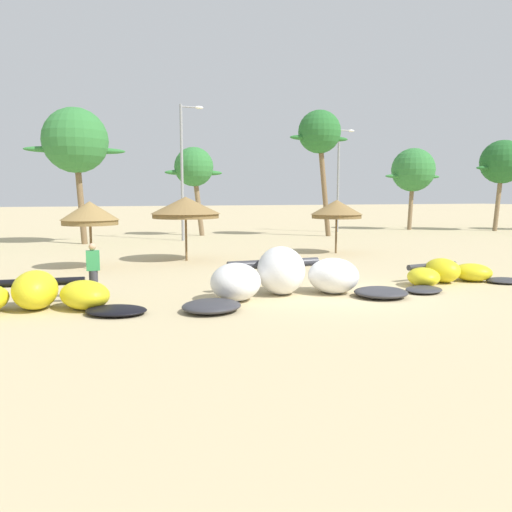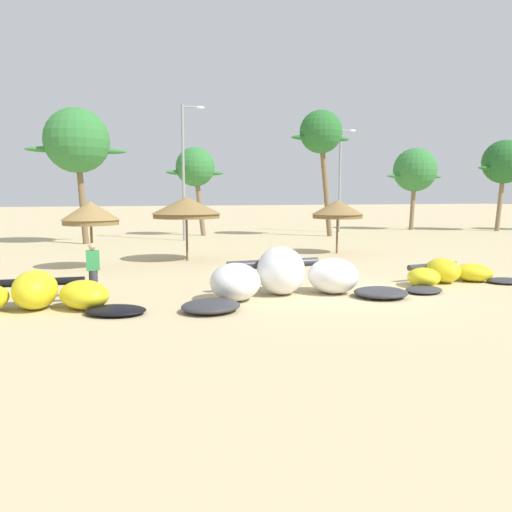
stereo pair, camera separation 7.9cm
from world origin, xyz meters
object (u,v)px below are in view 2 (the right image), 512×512
object	(u,v)px
kite_far_left	(33,296)
beach_umbrella_middle	(186,207)
kite_left	(286,278)
palm_right_of_gap	(504,162)
beach_umbrella_near_van	(91,213)
palm_center_left	(321,134)
kite_left_of_center	(449,274)
palm_center_right	(415,170)
lamppost_east_center	(341,175)
palm_left	(77,141)
beach_umbrella_near_palms	(338,209)
lamppost_west_center	(185,165)
person_near_kites	(93,271)
palm_left_of_gap	(195,168)

from	to	relation	value
kite_far_left	beach_umbrella_middle	world-z (taller)	beach_umbrella_middle
kite_left	palm_right_of_gap	xyz separation A→B (m)	(27.53, 19.38, 5.08)
beach_umbrella_near_van	palm_center_left	distance (m)	20.20
kite_left_of_center	beach_umbrella_middle	distance (m)	11.50
palm_center_right	lamppost_east_center	xyz separation A→B (m)	(-7.25, -0.32, -0.46)
palm_center_left	lamppost_east_center	xyz separation A→B (m)	(3.53, 3.39, -2.67)
palm_left	palm_center_left	world-z (taller)	palm_center_left
beach_umbrella_middle	palm_right_of_gap	distance (m)	30.58
beach_umbrella_middle	palm_center_left	bearing A→B (deg)	41.00
beach_umbrella_near_palms	palm_right_of_gap	xyz separation A→B (m)	(20.78, 10.00, 3.38)
palm_right_of_gap	lamppost_west_center	distance (m)	26.59
beach_umbrella_middle	person_near_kites	bearing A→B (deg)	-118.94
kite_left	palm_right_of_gap	size ratio (longest dim) A/B	0.94
palm_left_of_gap	palm_left	bearing A→B (deg)	-153.69
person_near_kites	palm_left	size ratio (longest dim) A/B	0.20
beach_umbrella_near_van	palm_center_right	distance (m)	30.80
palm_left_of_gap	lamppost_west_center	size ratio (longest dim) A/B	0.74
beach_umbrella_near_palms	palm_left	distance (m)	16.05
kite_left_of_center	beach_umbrella_middle	world-z (taller)	beach_umbrella_middle
kite_far_left	kite_left	distance (m)	6.80
palm_center_right	palm_right_of_gap	size ratio (longest dim) A/B	0.93
kite_left_of_center	palm_left	bearing A→B (deg)	121.70
palm_left	palm_center_right	size ratio (longest dim) A/B	1.17
beach_umbrella_near_palms	palm_center_left	bearing A→B (deg)	68.22
beach_umbrella_middle	palm_left_of_gap	bearing A→B (deg)	75.76
palm_left	lamppost_east_center	distance (m)	20.22
palm_right_of_gap	palm_center_left	bearing A→B (deg)	-179.60
kite_far_left	lamppost_east_center	xyz separation A→B (m)	(21.02, 22.25, 4.21)
person_near_kites	palm_left	distance (m)	18.31
beach_umbrella_middle	kite_left	bearing A→B (deg)	-83.31
palm_left_of_gap	palm_center_left	xyz separation A→B (m)	(8.25, -3.60, 2.35)
kite_far_left	beach_umbrella_near_van	xyz separation A→B (m)	(1.61, 7.42, 1.85)
person_near_kites	lamppost_west_center	world-z (taller)	lamppost_west_center
palm_center_left	kite_far_left	bearing A→B (deg)	-132.85
kite_left_of_center	palm_right_of_gap	size ratio (longest dim) A/B	0.70
kite_left_of_center	kite_left	bearing A→B (deg)	-178.19
kite_far_left	beach_umbrella_near_van	size ratio (longest dim) A/B	2.16
kite_left	palm_left	size ratio (longest dim) A/B	0.87
palm_left	beach_umbrella_middle	bearing A→B (deg)	-65.38
beach_umbrella_near_van	lamppost_west_center	world-z (taller)	lamppost_west_center
kite_left_of_center	person_near_kites	xyz separation A→B (m)	(-11.27, 1.19, 0.50)
kite_far_left	beach_umbrella_near_palms	bearing A→B (deg)	33.52
palm_left_of_gap	palm_right_of_gap	size ratio (longest dim) A/B	0.86
kite_left	beach_umbrella_middle	distance (m)	9.29
palm_left	lamppost_west_center	bearing A→B (deg)	2.85
kite_left_of_center	lamppost_west_center	bearing A→B (deg)	104.76
beach_umbrella_near_van	palm_right_of_gap	distance (m)	34.86
palm_right_of_gap	lamppost_east_center	bearing A→B (deg)	166.16
kite_left	palm_left_of_gap	xyz separation A→B (m)	(2.45, 22.86, 4.37)
lamppost_west_center	lamppost_east_center	distance (m)	13.71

